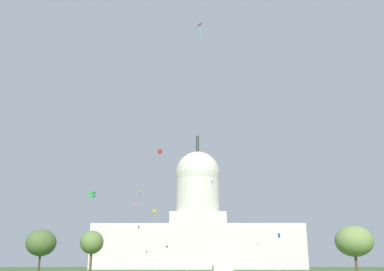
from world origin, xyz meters
TOP-DOWN VIEW (x-y plane):
  - capitol_building at (0.85, 199.11)m, footprint 110.05×24.37m
  - event_tent at (5.61, 65.62)m, footprint 4.83×5.11m
  - tree_west_near at (-43.42, 86.69)m, footprint 9.48×10.07m
  - tree_east_mid at (44.23, 89.03)m, footprint 13.91×13.71m
  - tree_west_far at (-29.14, 85.96)m, footprint 7.87×8.30m
  - kite_blue_low at (25.84, 103.22)m, footprint 0.76×0.98m
  - kite_black_low at (-12.95, 159.12)m, footprint 1.01×0.42m
  - kite_pink_mid at (-29.10, 174.41)m, footprint 0.93×0.90m
  - kite_white_low at (23.54, 138.29)m, footprint 1.49×1.99m
  - kite_lime_mid at (-24.28, 151.94)m, footprint 0.85×0.83m
  - kite_magenta_high at (0.73, 41.36)m, footprint 1.29×1.65m
  - kite_yellow_mid at (-17.27, 143.32)m, footprint 1.56×1.56m
  - kite_red_mid at (-8.38, 55.90)m, footprint 1.05×1.05m
  - kite_green_low at (-21.65, 50.86)m, footprint 1.33×1.30m
  - kite_violet_mid at (5.21, 108.88)m, footprint 0.82×0.36m

SIDE VIEW (x-z plane):
  - event_tent at x=5.61m, z-range 0.09..5.96m
  - tree_west_near at x=-43.42m, z-range 2.32..14.31m
  - tree_west_far at x=-29.14m, z-range 2.56..14.13m
  - tree_east_mid at x=44.23m, z-range 2.27..15.42m
  - kite_white_low at x=23.54m, z-range 7.75..11.42m
  - kite_black_low at x=-12.95m, z-range 9.58..10.38m
  - kite_blue_low at x=25.84m, z-range 10.53..11.98m
  - kite_green_low at x=-21.65m, z-range 15.67..16.94m
  - capitol_building at x=0.85m, z-range -15.00..57.27m
  - kite_yellow_mid at x=-17.27m, z-range 21.66..25.36m
  - kite_red_mid at x=-8.38m, z-range 25.35..27.76m
  - kite_violet_mid at x=5.21m, z-range 28.27..30.36m
  - kite_pink_mid at x=-29.10m, z-range 28.09..32.24m
  - kite_lime_mid at x=-24.28m, z-range 31.22..34.89m
  - kite_magenta_high at x=0.73m, z-range 47.29..50.83m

